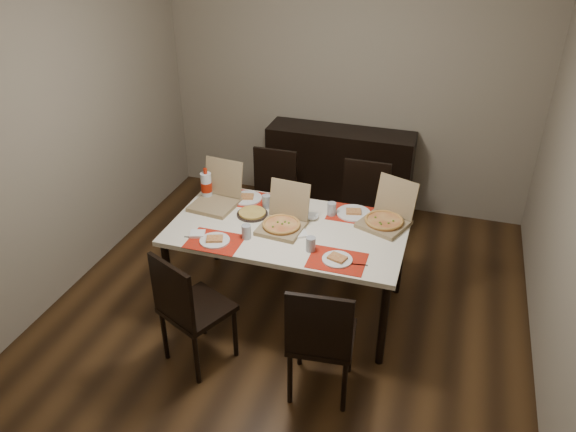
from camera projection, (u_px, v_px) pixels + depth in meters
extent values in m
cube|color=#432A14|center=(288.00, 309.00, 4.66)|extent=(3.80, 4.00, 0.02)
cube|color=gray|center=(348.00, 85.00, 5.66)|extent=(3.80, 0.02, 2.60)
cube|color=gray|center=(62.00, 135.00, 4.50)|extent=(0.02, 4.00, 2.60)
cube|color=black|center=(339.00, 171.00, 5.90)|extent=(1.50, 0.40, 0.90)
cube|color=white|center=(288.00, 229.00, 4.34)|extent=(1.80, 1.00, 0.04)
cylinder|color=black|center=(169.00, 281.00, 4.38)|extent=(0.06, 0.06, 0.71)
cylinder|color=black|center=(383.00, 325.00, 3.95)|extent=(0.06, 0.06, 0.71)
cylinder|color=black|center=(215.00, 226.00, 5.11)|extent=(0.06, 0.06, 0.71)
cylinder|color=black|center=(400.00, 257.00, 4.67)|extent=(0.06, 0.06, 0.71)
cube|color=black|center=(197.00, 309.00, 3.95)|extent=(0.56, 0.56, 0.04)
cube|color=black|center=(172.00, 293.00, 3.70)|extent=(0.39, 0.20, 0.46)
cylinder|color=black|center=(165.00, 335.00, 4.06)|extent=(0.04, 0.04, 0.43)
cylinder|color=black|center=(197.00, 359.00, 3.85)|extent=(0.04, 0.04, 0.43)
cylinder|color=black|center=(203.00, 311.00, 4.29)|extent=(0.04, 0.04, 0.43)
cylinder|color=black|center=(235.00, 333.00, 4.08)|extent=(0.04, 0.04, 0.43)
cube|color=black|center=(322.00, 337.00, 3.70)|extent=(0.46, 0.46, 0.04)
cube|color=black|center=(319.00, 327.00, 3.41)|extent=(0.42, 0.07, 0.46)
cylinder|color=black|center=(290.00, 378.00, 3.70)|extent=(0.04, 0.04, 0.43)
cylinder|color=black|center=(344.00, 387.00, 3.64)|extent=(0.04, 0.04, 0.43)
cylinder|color=black|center=(300.00, 341.00, 4.00)|extent=(0.04, 0.04, 0.43)
cylinder|color=black|center=(350.00, 348.00, 3.94)|extent=(0.04, 0.04, 0.43)
cube|color=black|center=(269.00, 204.00, 5.27)|extent=(0.42, 0.42, 0.04)
cube|color=black|center=(275.00, 172.00, 5.30)|extent=(0.42, 0.03, 0.46)
cylinder|color=black|center=(293.00, 220.00, 5.49)|extent=(0.04, 0.04, 0.43)
cylinder|color=black|center=(258.00, 214.00, 5.58)|extent=(0.04, 0.04, 0.43)
cylinder|color=black|center=(281.00, 238.00, 5.19)|extent=(0.04, 0.04, 0.43)
cylinder|color=black|center=(245.00, 232.00, 5.28)|extent=(0.04, 0.04, 0.43)
cube|color=black|center=(360.00, 219.00, 5.04)|extent=(0.42, 0.42, 0.04)
cube|color=black|center=(366.00, 185.00, 5.07)|extent=(0.42, 0.03, 0.46)
cylinder|color=black|center=(381.00, 234.00, 5.26)|extent=(0.04, 0.04, 0.43)
cylinder|color=black|center=(344.00, 228.00, 5.35)|extent=(0.04, 0.04, 0.43)
cylinder|color=black|center=(375.00, 254.00, 4.96)|extent=(0.04, 0.04, 0.43)
cylinder|color=black|center=(335.00, 248.00, 5.05)|extent=(0.04, 0.04, 0.43)
cube|color=red|center=(215.00, 241.00, 4.15)|extent=(0.40, 0.30, 0.00)
cylinder|color=white|center=(215.00, 240.00, 4.15)|extent=(0.22, 0.22, 0.01)
cube|color=#D7C16B|center=(215.00, 239.00, 4.14)|extent=(0.14, 0.13, 0.02)
cylinder|color=#999CA3|center=(246.00, 232.00, 4.17)|extent=(0.07, 0.07, 0.11)
cube|color=#B2B2B7|center=(197.00, 238.00, 4.19)|extent=(0.20, 0.04, 0.00)
cube|color=white|center=(197.00, 234.00, 4.22)|extent=(0.13, 0.13, 0.02)
cube|color=red|center=(337.00, 260.00, 3.94)|extent=(0.40, 0.30, 0.00)
cylinder|color=white|center=(337.00, 259.00, 3.93)|extent=(0.21, 0.21, 0.01)
cube|color=#D7C16B|center=(337.00, 258.00, 3.93)|extent=(0.14, 0.12, 0.02)
cylinder|color=#999CA3|center=(311.00, 244.00, 4.02)|extent=(0.07, 0.07, 0.11)
cube|color=#B2B2B7|center=(353.00, 264.00, 3.90)|extent=(0.20, 0.04, 0.00)
cube|color=red|center=(246.00, 199.00, 4.73)|extent=(0.40, 0.30, 0.00)
cylinder|color=white|center=(246.00, 198.00, 4.72)|extent=(0.26, 0.26, 0.01)
cube|color=#D7C16B|center=(246.00, 196.00, 4.71)|extent=(0.14, 0.12, 0.02)
cylinder|color=#999CA3|center=(266.00, 201.00, 4.58)|extent=(0.07, 0.07, 0.11)
cube|color=#B2B2B7|center=(231.00, 197.00, 4.75)|extent=(0.20, 0.04, 0.00)
cube|color=white|center=(231.00, 193.00, 4.79)|extent=(0.13, 0.13, 0.02)
cube|color=red|center=(353.00, 214.00, 4.51)|extent=(0.40, 0.30, 0.00)
cylinder|color=white|center=(353.00, 213.00, 4.50)|extent=(0.28, 0.28, 0.01)
cube|color=#D7C16B|center=(354.00, 211.00, 4.49)|extent=(0.14, 0.12, 0.02)
cylinder|color=#999CA3|center=(332.00, 209.00, 4.47)|extent=(0.07, 0.07, 0.11)
cube|color=#B2B2B7|center=(372.00, 219.00, 4.44)|extent=(0.20, 0.04, 0.00)
cube|color=white|center=(299.00, 234.00, 4.23)|extent=(0.16, 0.16, 0.02)
cube|color=#89724F|center=(281.00, 228.00, 4.29)|extent=(0.35, 0.35, 0.03)
cube|color=#89724F|center=(290.00, 200.00, 4.34)|extent=(0.33, 0.10, 0.29)
cylinder|color=#D7C16B|center=(281.00, 225.00, 4.28)|extent=(0.30, 0.30, 0.02)
cube|color=#89724F|center=(384.00, 224.00, 4.34)|extent=(0.43, 0.43, 0.03)
cube|color=#89724F|center=(396.00, 197.00, 4.37)|extent=(0.34, 0.19, 0.30)
cylinder|color=#D7C16B|center=(384.00, 221.00, 4.33)|extent=(0.37, 0.37, 0.02)
cube|color=#89724F|center=(215.00, 205.00, 4.61)|extent=(0.37, 0.37, 0.03)
cube|color=#89724F|center=(224.00, 177.00, 4.65)|extent=(0.35, 0.11, 0.31)
cylinder|color=black|center=(252.00, 214.00, 4.49)|extent=(0.25, 0.25, 0.01)
cylinder|color=#DDBA55|center=(252.00, 213.00, 4.48)|extent=(0.22, 0.22, 0.02)
imported|color=white|center=(311.00, 217.00, 4.44)|extent=(0.13, 0.13, 0.03)
cylinder|color=silver|center=(206.00, 186.00, 4.68)|extent=(0.09, 0.09, 0.23)
cylinder|color=#9D1A07|center=(206.00, 187.00, 4.68)|extent=(0.09, 0.09, 0.08)
cylinder|color=#9D1A07|center=(205.00, 171.00, 4.61)|extent=(0.03, 0.03, 0.05)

